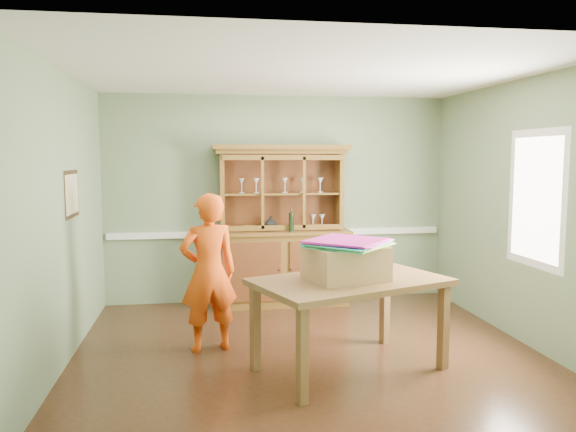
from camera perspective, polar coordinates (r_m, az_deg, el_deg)
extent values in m
plane|color=#472717|center=(5.75, 1.77, -13.33)|extent=(4.50, 4.50, 0.00)
plane|color=white|center=(5.49, 1.86, 14.34)|extent=(4.50, 4.50, 0.00)
plane|color=gray|center=(7.42, -1.02, 1.73)|extent=(4.50, 0.00, 4.50)
plane|color=gray|center=(5.51, -21.86, -0.20)|extent=(0.00, 4.00, 4.00)
plane|color=gray|center=(6.27, 22.47, 0.48)|extent=(0.00, 4.00, 4.00)
plane|color=gray|center=(3.53, 7.79, -3.11)|extent=(4.50, 0.00, 4.50)
cube|color=white|center=(7.45, -0.99, -1.74)|extent=(4.41, 0.05, 0.08)
cube|color=#362315|center=(5.78, -21.07, 2.09)|extent=(0.03, 0.60, 0.46)
cube|color=beige|center=(5.78, -21.02, 2.09)|extent=(0.01, 0.52, 0.38)
cube|color=white|center=(6.00, 23.84, 1.63)|extent=(0.03, 0.96, 1.36)
cube|color=white|center=(5.99, 23.79, 1.63)|extent=(0.01, 0.80, 1.20)
cube|color=brown|center=(7.30, -0.59, -5.36)|extent=(1.68, 0.51, 0.93)
cube|color=brown|center=(7.21, -0.58, -1.60)|extent=(1.73, 0.57, 0.04)
cube|color=brown|center=(7.40, -0.86, 2.54)|extent=(1.58, 0.04, 0.98)
cube|color=brown|center=(7.18, -6.74, 2.40)|extent=(0.06, 0.35, 0.98)
cube|color=brown|center=(7.39, 5.19, 2.52)|extent=(0.06, 0.35, 0.98)
cube|color=brown|center=(7.23, -0.69, 6.56)|extent=(1.68, 0.41, 0.06)
cube|color=brown|center=(7.21, -0.67, 7.00)|extent=(1.75, 0.45, 0.06)
cube|color=brown|center=(7.25, -0.69, 2.29)|extent=(1.47, 0.31, 0.02)
imported|color=#B2B2B7|center=(7.26, -1.77, -0.69)|extent=(0.17, 0.17, 0.18)
imported|color=gold|center=(7.24, -3.97, -1.23)|extent=(0.20, 0.20, 0.05)
cylinder|color=black|center=(7.05, 0.34, -0.40)|extent=(0.07, 0.07, 0.30)
cube|color=brown|center=(5.05, 6.32, -6.67)|extent=(1.90, 1.52, 0.06)
cube|color=brown|center=(4.44, 1.47, -13.99)|extent=(0.10, 0.10, 0.77)
cube|color=brown|center=(5.12, -3.34, -11.25)|extent=(0.10, 0.10, 0.77)
cube|color=brown|center=(5.32, 15.50, -10.80)|extent=(0.10, 0.10, 0.77)
cube|color=brown|center=(5.90, 9.81, -8.99)|extent=(0.10, 0.10, 0.77)
cube|color=tan|center=(4.98, 5.88, -4.74)|extent=(0.76, 0.67, 0.30)
cube|color=#2AC8A4|center=(4.93, 6.24, -3.04)|extent=(0.83, 0.83, 0.01)
cube|color=#F0FF20|center=(4.93, 6.24, -2.93)|extent=(0.83, 0.83, 0.01)
cube|color=#39C27D|center=(4.92, 6.25, -2.83)|extent=(0.83, 0.83, 0.01)
cube|color=#2AC8C2|center=(4.92, 6.25, -2.73)|extent=(0.83, 0.83, 0.01)
cube|color=#FF78E3|center=(4.92, 6.25, -2.62)|extent=(0.83, 0.83, 0.01)
cube|color=#C61EA6|center=(4.92, 6.25, -2.52)|extent=(0.83, 0.83, 0.01)
cube|color=#D01F95|center=(4.92, 6.25, -2.42)|extent=(0.83, 0.83, 0.01)
imported|color=#F24F0F|center=(5.57, -8.07, -5.70)|extent=(0.64, 0.49, 1.56)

